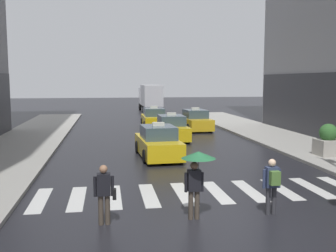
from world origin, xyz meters
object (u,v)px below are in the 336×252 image
pedestrian_with_umbrella (197,166)px  planter_near_corner (328,141)px  taxi_lead (158,143)px  taxi_second (171,129)px  pedestrian_with_backpack (272,182)px  taxi_fourth (154,119)px  taxi_third (195,121)px  pedestrian_with_handbag (104,191)px  box_truck (150,97)px

pedestrian_with_umbrella → planter_near_corner: 11.33m
planter_near_corner → pedestrian_with_umbrella: bearing=-138.7°
taxi_lead → planter_near_corner: taxi_lead is taller
taxi_second → pedestrian_with_backpack: taxi_second is taller
taxi_second → taxi_fourth: (-0.33, 6.87, 0.00)m
taxi_second → pedestrian_with_backpack: (0.49, -14.92, 0.25)m
taxi_third → taxi_second: bearing=-119.9°
planter_near_corner → pedestrian_with_backpack: bearing=-129.9°
pedestrian_with_umbrella → planter_near_corner: bearing=41.3°
taxi_second → pedestrian_with_umbrella: 15.03m
planter_near_corner → taxi_fourth: bearing=116.3°
pedestrian_with_umbrella → planter_near_corner: size_ratio=1.21×
taxi_third → taxi_fourth: bearing=143.5°
pedestrian_with_umbrella → taxi_lead: bearing=89.4°
pedestrian_with_backpack → pedestrian_with_handbag: (-4.79, -0.03, -0.04)m
taxi_fourth → box_truck: 16.22m
taxi_second → taxi_fourth: size_ratio=1.00×
pedestrian_with_handbag → planter_near_corner: 13.36m
taxi_third → pedestrian_with_handbag: size_ratio=2.80×
box_truck → pedestrian_with_umbrella: 38.00m
pedestrian_with_backpack → planter_near_corner: size_ratio=1.03×
taxi_lead → pedestrian_with_handbag: (-2.65, -9.08, 0.21)m
taxi_fourth → pedestrian_with_umbrella: 21.84m
pedestrian_with_backpack → pedestrian_with_umbrella: bearing=179.7°
pedestrian_with_backpack → planter_near_corner: bearing=50.1°
taxi_fourth → planter_near_corner: bearing=-63.7°
pedestrian_with_umbrella → planter_near_corner: (8.49, 7.47, -0.64)m
pedestrian_with_umbrella → pedestrian_with_handbag: (-2.56, -0.04, -0.58)m
taxi_fourth → pedestrian_with_handbag: size_ratio=2.76×
taxi_lead → pedestrian_with_backpack: (2.13, -9.06, 0.25)m
taxi_second → pedestrian_with_umbrella: size_ratio=2.35×
pedestrian_with_backpack → pedestrian_with_handbag: size_ratio=1.00×
taxi_lead → taxi_third: (4.32, 10.51, 0.00)m
taxi_lead → pedestrian_with_umbrella: (-0.09, -9.05, 0.79)m
taxi_fourth → pedestrian_with_handbag: 22.18m
taxi_third → box_truck: box_truck is taller
box_truck → pedestrian_with_umbrella: (-2.94, -37.89, -0.34)m
taxi_second → pedestrian_with_handbag: size_ratio=2.76×
pedestrian_with_umbrella → box_truck: bearing=85.6°
taxi_third → planter_near_corner: 12.75m
taxi_lead → box_truck: bearing=84.4°
taxi_fourth → pedestrian_with_handbag: (-3.97, -21.82, 0.21)m
taxi_fourth → pedestrian_with_backpack: size_ratio=2.76×
box_truck → pedestrian_with_handbag: 38.33m
taxi_lead → planter_near_corner: 8.55m
pedestrian_with_handbag → pedestrian_with_umbrella: bearing=0.8°
box_truck → pedestrian_with_backpack: bearing=-91.1°
planter_near_corner → box_truck: bearing=100.3°
taxi_lead → pedestrian_with_backpack: size_ratio=2.80×
taxi_third → planter_near_corner: taxi_third is taller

